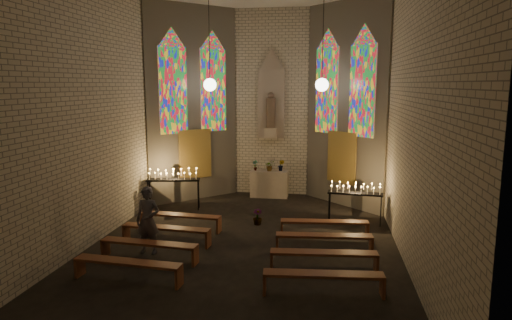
# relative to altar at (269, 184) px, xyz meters

# --- Properties ---
(floor) EXTENTS (12.00, 12.00, 0.00)m
(floor) POSITION_rel_altar_xyz_m (0.00, -5.45, -0.50)
(floor) COLOR black
(floor) RESTS_ON ground
(room) EXTENTS (8.22, 12.43, 7.00)m
(room) POSITION_rel_altar_xyz_m (-0.00, -2.08, 3.22)
(room) COLOR beige
(room) RESTS_ON ground
(altar) EXTENTS (1.40, 0.60, 1.00)m
(altar) POSITION_rel_altar_xyz_m (0.00, 0.00, 0.00)
(altar) COLOR #B9AA97
(altar) RESTS_ON ground
(flower_vase_left) EXTENTS (0.24, 0.21, 0.39)m
(flower_vase_left) POSITION_rel_altar_xyz_m (-0.54, -0.01, 0.70)
(flower_vase_left) COLOR #4C723F
(flower_vase_left) RESTS_ON altar
(flower_vase_center) EXTENTS (0.42, 0.39, 0.39)m
(flower_vase_center) POSITION_rel_altar_xyz_m (0.01, -0.00, 0.70)
(flower_vase_center) COLOR #4C723F
(flower_vase_center) RESTS_ON altar
(flower_vase_right) EXTENTS (0.28, 0.25, 0.43)m
(flower_vase_right) POSITION_rel_altar_xyz_m (0.44, 0.06, 0.71)
(flower_vase_right) COLOR #4C723F
(flower_vase_right) RESTS_ON altar
(aisle_flower_pot) EXTENTS (0.31, 0.31, 0.48)m
(aisle_flower_pot) POSITION_rel_altar_xyz_m (0.08, -3.52, -0.26)
(aisle_flower_pot) COLOR #4C723F
(aisle_flower_pot) RESTS_ON ground
(votive_stand_left) EXTENTS (1.84, 0.77, 1.31)m
(votive_stand_left) POSITION_rel_altar_xyz_m (-3.00, -2.25, 0.63)
(votive_stand_left) COLOR black
(votive_stand_left) RESTS_ON ground
(votive_stand_right) EXTENTS (1.68, 0.57, 1.21)m
(votive_stand_right) POSITION_rel_altar_xyz_m (3.00, -2.93, 0.54)
(votive_stand_right) COLOR black
(votive_stand_right) RESTS_ON ground
(pew_left_0) EXTENTS (2.45, 0.55, 0.47)m
(pew_left_0) POSITION_rel_altar_xyz_m (-2.09, -4.34, -0.12)
(pew_left_0) COLOR #5E2F1A
(pew_left_0) RESTS_ON ground
(pew_right_0) EXTENTS (2.45, 0.55, 0.47)m
(pew_right_0) POSITION_rel_altar_xyz_m (2.09, -4.34, -0.12)
(pew_right_0) COLOR #5E2F1A
(pew_right_0) RESTS_ON ground
(pew_left_1) EXTENTS (2.45, 0.55, 0.47)m
(pew_left_1) POSITION_rel_altar_xyz_m (-2.09, -5.54, -0.12)
(pew_left_1) COLOR #5E2F1A
(pew_left_1) RESTS_ON ground
(pew_right_1) EXTENTS (2.45, 0.55, 0.47)m
(pew_right_1) POSITION_rel_altar_xyz_m (2.09, -5.54, -0.12)
(pew_right_1) COLOR #5E2F1A
(pew_right_1) RESTS_ON ground
(pew_left_2) EXTENTS (2.45, 0.55, 0.47)m
(pew_left_2) POSITION_rel_altar_xyz_m (-2.09, -6.74, -0.12)
(pew_left_2) COLOR #5E2F1A
(pew_left_2) RESTS_ON ground
(pew_right_2) EXTENTS (2.45, 0.55, 0.47)m
(pew_right_2) POSITION_rel_altar_xyz_m (2.09, -6.74, -0.12)
(pew_right_2) COLOR #5E2F1A
(pew_right_2) RESTS_ON ground
(pew_left_3) EXTENTS (2.45, 0.55, 0.47)m
(pew_left_3) POSITION_rel_altar_xyz_m (-2.09, -7.94, -0.12)
(pew_left_3) COLOR #5E2F1A
(pew_left_3) RESTS_ON ground
(pew_right_3) EXTENTS (2.45, 0.55, 0.47)m
(pew_right_3) POSITION_rel_altar_xyz_m (2.09, -7.94, -0.12)
(pew_right_3) COLOR #5E2F1A
(pew_right_3) RESTS_ON ground
(visitor) EXTENTS (0.65, 0.44, 1.71)m
(visitor) POSITION_rel_altar_xyz_m (-2.29, -6.25, 0.35)
(visitor) COLOR #514F5A
(visitor) RESTS_ON ground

